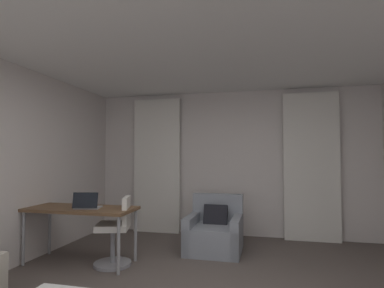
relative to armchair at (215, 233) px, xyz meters
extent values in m
cube|color=silver|center=(0.13, 1.01, 1.03)|extent=(5.12, 0.06, 2.60)
cube|color=white|center=(0.13, -2.02, 2.36)|extent=(5.12, 6.12, 0.06)
cube|color=silver|center=(-1.24, 0.88, 0.98)|extent=(0.90, 0.06, 2.50)
cube|color=silver|center=(1.51, 0.88, 0.98)|extent=(0.90, 0.06, 2.50)
cube|color=gray|center=(0.00, -0.04, -0.07)|extent=(0.80, 0.84, 0.39)
cube|color=gray|center=(0.00, 0.30, 0.33)|extent=(0.80, 0.15, 0.43)
cube|color=gray|center=(0.34, -0.05, 0.00)|extent=(0.13, 0.83, 0.53)
cube|color=gray|center=(-0.34, -0.04, 0.00)|extent=(0.13, 0.83, 0.53)
cube|color=black|center=(0.00, 0.08, 0.22)|extent=(0.36, 0.21, 0.37)
cube|color=brown|center=(-1.65, -0.95, 0.45)|extent=(1.44, 0.60, 0.04)
cylinder|color=#99999E|center=(-2.32, -0.70, 0.08)|extent=(0.04, 0.04, 0.69)
cylinder|color=#99999E|center=(-0.98, -0.70, 0.08)|extent=(0.04, 0.04, 0.69)
cylinder|color=#99999E|center=(-2.32, -1.20, 0.08)|extent=(0.04, 0.04, 0.69)
cylinder|color=#99999E|center=(-0.98, -1.20, 0.08)|extent=(0.04, 0.04, 0.69)
cylinder|color=gray|center=(-1.19, -0.93, -0.04)|extent=(0.06, 0.06, 0.46)
cylinder|color=gray|center=(-1.19, -0.93, -0.25)|extent=(0.48, 0.48, 0.04)
cube|color=silver|center=(-1.19, -0.93, 0.23)|extent=(0.50, 0.50, 0.08)
cube|color=silver|center=(-1.03, -0.88, 0.44)|extent=(0.16, 0.36, 0.34)
cube|color=#ADADB2|center=(-1.52, -0.98, 0.47)|extent=(0.36, 0.28, 0.02)
cube|color=black|center=(-1.50, -1.09, 0.58)|extent=(0.32, 0.12, 0.20)
camera|label=1|loc=(0.73, -4.63, 1.13)|focal=28.81mm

